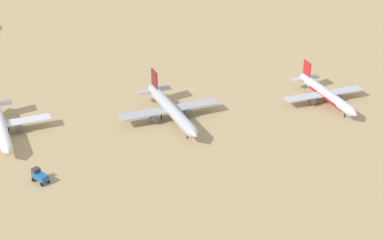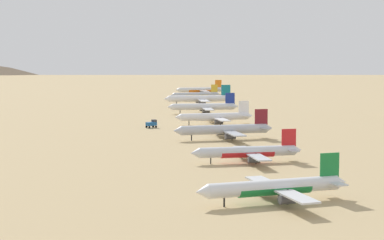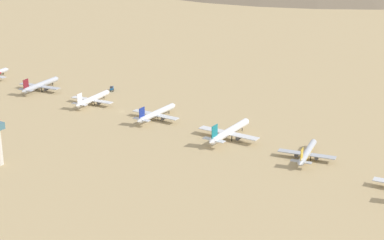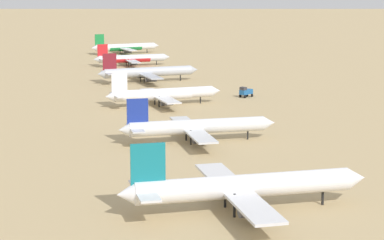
% 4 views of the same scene
% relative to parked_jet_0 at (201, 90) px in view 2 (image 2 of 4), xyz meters
% --- Properties ---
extents(ground_plane, '(2377.90, 2377.90, 0.00)m').
position_rel_parked_jet_0_xyz_m(ground_plane, '(25.57, 195.82, -4.06)').
color(ground_plane, tan).
extents(parked_jet_0, '(42.30, 34.42, 12.19)m').
position_rel_parked_jet_0_xyz_m(parked_jet_0, '(0.00, 0.00, 0.00)').
color(parked_jet_0, silver).
rests_on(parked_jet_0, ground).
extents(parked_jet_1, '(39.26, 32.11, 11.35)m').
position_rel_parked_jet_0_xyz_m(parked_jet_1, '(12.52, 57.89, -0.28)').
color(parked_jet_1, '#B2B7C1').
rests_on(parked_jet_1, ground).
extents(parked_jet_2, '(48.02, 38.92, 13.87)m').
position_rel_parked_jet_0_xyz_m(parked_jet_2, '(17.68, 109.15, 0.61)').
color(parked_jet_2, white).
rests_on(parked_jet_2, ground).
extents(parked_jet_3, '(42.30, 34.30, 12.21)m').
position_rel_parked_jet_0_xyz_m(parked_jet_3, '(24.54, 166.66, 0.06)').
color(parked_jet_3, silver).
rests_on(parked_jet_3, ground).
extents(parked_jet_4, '(40.62, 33.04, 11.71)m').
position_rel_parked_jet_0_xyz_m(parked_jet_4, '(28.28, 223.17, -0.16)').
color(parked_jet_4, white).
rests_on(parked_jet_4, ground).
extents(parked_jet_5, '(43.31, 35.27, 12.48)m').
position_rel_parked_jet_0_xyz_m(parked_jet_5, '(34.19, 278.96, 0.15)').
color(parked_jet_5, '#B2B7C1').
rests_on(parked_jet_5, ground).
extents(parked_jet_6, '(38.23, 31.04, 11.03)m').
position_rel_parked_jet_0_xyz_m(parked_jet_6, '(37.83, 336.10, -0.39)').
color(parked_jet_6, silver).
rests_on(parked_jet_6, ground).
extents(parked_jet_7, '(40.17, 32.86, 11.62)m').
position_rel_parked_jet_0_xyz_m(parked_jet_7, '(44.42, 393.15, -0.19)').
color(parked_jet_7, silver).
rests_on(parked_jet_7, ground).
extents(service_truck, '(5.69, 4.93, 3.90)m').
position_rel_parked_jet_0_xyz_m(service_truck, '(61.02, 232.48, -1.98)').
color(service_truck, '#1E5999').
rests_on(service_truck, ground).
extents(desert_hill_0, '(479.49, 479.49, 133.07)m').
position_rel_parked_jet_0_xyz_m(desert_hill_0, '(258.02, -701.91, 62.48)').
color(desert_hill_0, '#7A6854').
rests_on(desert_hill_0, ground).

